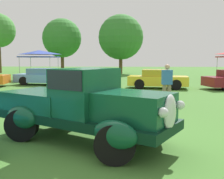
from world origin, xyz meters
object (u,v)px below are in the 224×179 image
show_car_yellow (157,79)px  spectator_near_truck (167,83)px  show_car_skyblue (44,77)px  canopy_tent_left_field (39,53)px  feature_pickup_truck (83,105)px

show_car_yellow → spectator_near_truck: 6.40m
spectator_near_truck → show_car_skyblue: bearing=133.5°
show_car_yellow → canopy_tent_left_field: size_ratio=1.30×
feature_pickup_truck → show_car_skyblue: size_ratio=0.99×
feature_pickup_truck → spectator_near_truck: feature_pickup_truck is taller
feature_pickup_truck → canopy_tent_left_field: size_ratio=1.46×
feature_pickup_truck → spectator_near_truck: 5.75m
feature_pickup_truck → spectator_near_truck: (2.62, 5.11, 0.05)m
show_car_yellow → canopy_tent_left_field: canopy_tent_left_field is taller
spectator_near_truck → canopy_tent_left_field: bearing=126.5°
feature_pickup_truck → show_car_skyblue: 14.32m
show_car_skyblue → canopy_tent_left_field: canopy_tent_left_field is taller
show_car_yellow → spectator_near_truck: size_ratio=2.36×
canopy_tent_left_field → show_car_yellow: bearing=-34.3°
feature_pickup_truck → show_car_yellow: 11.87m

